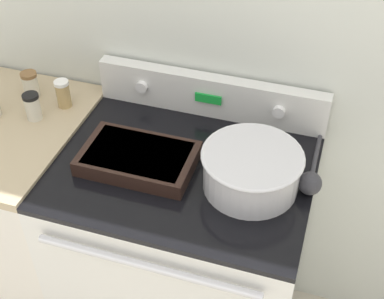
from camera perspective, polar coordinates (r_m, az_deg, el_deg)
name	(u,v)px	position (r m, az deg, el deg)	size (l,w,h in m)	color
kitchen_wall	(218,14)	(1.72, 2.80, 14.27)	(8.00, 0.05, 2.50)	silver
stove_range	(185,259)	(1.97, -0.71, -11.64)	(0.79, 0.65, 0.91)	silver
control_panel	(211,95)	(1.80, 2.02, 5.79)	(0.79, 0.07, 0.15)	silver
side_counter	(28,218)	(2.18, -17.13, -6.99)	(0.50, 0.62, 0.92)	silver
mixing_bowl	(252,168)	(1.53, 6.37, -1.99)	(0.29, 0.29, 0.12)	silver
casserole_dish	(138,158)	(1.63, -5.75, -0.87)	(0.34, 0.22, 0.05)	black
ladle	(311,179)	(1.58, 12.57, -3.12)	(0.07, 0.33, 0.07)	#333338
spice_jar_white_cap	(63,94)	(1.88, -13.58, 5.82)	(0.05, 0.05, 0.10)	tan
spice_jar_black_cap	(33,106)	(1.85, -16.64, 4.43)	(0.05, 0.05, 0.09)	beige
spice_jar_brown_cap	(31,84)	(1.96, -16.84, 6.66)	(0.06, 0.06, 0.09)	beige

